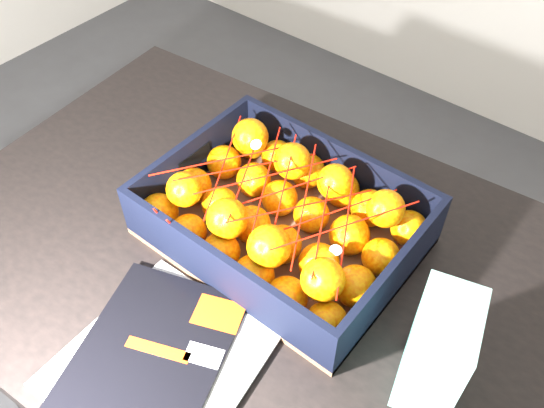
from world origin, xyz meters
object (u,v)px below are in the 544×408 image
Objects in this scene: magazine_stack at (157,361)px; retail_carton at (437,350)px; produce_crate at (283,225)px; table at (262,291)px.

retail_carton reaches higher than magazine_stack.
retail_carton is (0.33, -0.08, 0.06)m from produce_crate.
table is 7.19× the size of retail_carton.
retail_carton is (0.33, -0.02, 0.19)m from table.
magazine_stack is (0.00, -0.25, 0.11)m from table.
magazine_stack is 0.40m from retail_carton.
table is 3.80× the size of magazine_stack.
produce_crate is 2.50× the size of retail_carton.
produce_crate is (-0.01, 0.31, 0.02)m from magazine_stack.
produce_crate reaches higher than table.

